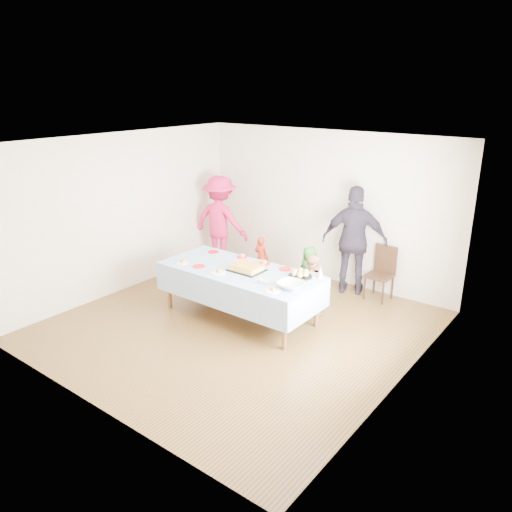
{
  "coord_description": "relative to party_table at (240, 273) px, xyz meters",
  "views": [
    {
      "loc": [
        4.31,
        -5.17,
        3.44
      ],
      "look_at": [
        0.11,
        0.3,
        1.05
      ],
      "focal_mm": 35.0,
      "sensor_mm": 36.0,
      "label": 1
    }
  ],
  "objects": [
    {
      "name": "ground",
      "position": [
        0.17,
        -0.27,
        -0.72
      ],
      "size": [
        5.0,
        5.0,
        0.0
      ],
      "primitive_type": "plane",
      "color": "#4C3215",
      "rests_on": "ground"
    },
    {
      "name": "room_walls",
      "position": [
        0.23,
        -0.26,
        1.05
      ],
      "size": [
        5.04,
        5.04,
        2.72
      ],
      "color": "beige",
      "rests_on": "ground"
    },
    {
      "name": "party_table",
      "position": [
        0.0,
        0.0,
        0.0
      ],
      "size": [
        2.5,
        1.1,
        0.78
      ],
      "color": "brown",
      "rests_on": "ground"
    },
    {
      "name": "birthday_cake",
      "position": [
        0.11,
        0.04,
        0.1
      ],
      "size": [
        0.51,
        0.39,
        0.09
      ],
      "color": "black",
      "rests_on": "party_table"
    },
    {
      "name": "rolls_tray",
      "position": [
        0.89,
        0.31,
        0.1
      ],
      "size": [
        0.35,
        0.35,
        0.11
      ],
      "color": "black",
      "rests_on": "party_table"
    },
    {
      "name": "punch_bowl",
      "position": [
        1.02,
        -0.13,
        0.1
      ],
      "size": [
        0.37,
        0.37,
        0.09
      ],
      "primitive_type": "imported",
      "color": "silver",
      "rests_on": "party_table"
    },
    {
      "name": "party_hat",
      "position": [
        1.13,
        0.46,
        0.14
      ],
      "size": [
        0.1,
        0.1,
        0.17
      ],
      "primitive_type": "cone",
      "color": "silver",
      "rests_on": "party_table"
    },
    {
      "name": "fork_pile",
      "position": [
        0.58,
        -0.22,
        0.09
      ],
      "size": [
        0.24,
        0.18,
        0.07
      ],
      "primitive_type": null,
      "color": "white",
      "rests_on": "party_table"
    },
    {
      "name": "plate_red_far_a",
      "position": [
        -0.86,
        0.37,
        0.06
      ],
      "size": [
        0.18,
        0.18,
        0.01
      ],
      "primitive_type": "cylinder",
      "color": "red",
      "rests_on": "party_table"
    },
    {
      "name": "plate_red_far_b",
      "position": [
        -0.32,
        0.46,
        0.06
      ],
      "size": [
        0.17,
        0.17,
        0.01
      ],
      "primitive_type": "cylinder",
      "color": "red",
      "rests_on": "party_table"
    },
    {
      "name": "plate_red_far_c",
      "position": [
        0.14,
        0.43,
        0.06
      ],
      "size": [
        0.19,
        0.19,
        0.01
      ],
      "primitive_type": "cylinder",
      "color": "red",
      "rests_on": "party_table"
    },
    {
      "name": "plate_red_far_d",
      "position": [
        0.54,
        0.43,
        0.06
      ],
      "size": [
        0.19,
        0.19,
        0.01
      ],
      "primitive_type": "cylinder",
      "color": "red",
      "rests_on": "party_table"
    },
    {
      "name": "plate_red_near",
      "position": [
        -0.58,
        -0.28,
        0.06
      ],
      "size": [
        0.19,
        0.19,
        0.01
      ],
      "primitive_type": "cylinder",
      "color": "red",
      "rests_on": "party_table"
    },
    {
      "name": "plate_white_left",
      "position": [
        -0.89,
        -0.32,
        0.06
      ],
      "size": [
        0.2,
        0.2,
        0.01
      ],
      "primitive_type": "cylinder",
      "color": "white",
      "rests_on": "party_table"
    },
    {
      "name": "plate_white_mid",
      "position": [
        -0.15,
        -0.31,
        0.06
      ],
      "size": [
        0.22,
        0.22,
        0.01
      ],
      "primitive_type": "cylinder",
      "color": "white",
      "rests_on": "party_table"
    },
    {
      "name": "plate_white_right",
      "position": [
        0.87,
        -0.37,
        0.06
      ],
      "size": [
        0.22,
        0.22,
        0.01
      ],
      "primitive_type": "cylinder",
      "color": "white",
      "rests_on": "party_table"
    },
    {
      "name": "dining_chair",
      "position": [
        1.42,
        2.01,
        -0.22
      ],
      "size": [
        0.41,
        0.41,
        0.9
      ],
      "rotation": [
        0.0,
        0.0,
        -0.06
      ],
      "color": "black",
      "rests_on": "ground"
    },
    {
      "name": "toddler_left",
      "position": [
        -0.69,
        1.47,
        -0.32
      ],
      "size": [
        0.31,
        0.21,
        0.82
      ],
      "primitive_type": "imported",
      "rotation": [
        0.0,
        0.0,
        3.19
      ],
      "color": "red",
      "rests_on": "ground"
    },
    {
      "name": "toddler_mid",
      "position": [
        0.41,
        1.35,
        -0.29
      ],
      "size": [
        0.46,
        0.34,
        0.88
      ],
      "primitive_type": "imported",
      "rotation": [
        0.0,
        0.0,
        3.0
      ],
      "color": "#2E7226",
      "rests_on": "ground"
    },
    {
      "name": "toddler_right",
      "position": [
        0.78,
        0.81,
        -0.24
      ],
      "size": [
        0.48,
        0.37,
        0.97
      ],
      "primitive_type": "imported",
      "rotation": [
        0.0,
        0.0,
        3.16
      ],
      "color": "tan",
      "rests_on": "ground"
    },
    {
      "name": "adult_left",
      "position": [
        -1.81,
        1.62,
        0.17
      ],
      "size": [
        1.24,
        0.83,
        1.78
      ],
      "primitive_type": "imported",
      "rotation": [
        0.0,
        0.0,
        3.3
      ],
      "color": "#C41850",
      "rests_on": "ground"
    },
    {
      "name": "adult_right",
      "position": [
        0.92,
        1.93,
        0.21
      ],
      "size": [
        1.18,
        0.8,
        1.87
      ],
      "primitive_type": "imported",
      "rotation": [
        0.0,
        0.0,
        3.49
      ],
      "color": "#2A2431",
      "rests_on": "ground"
    }
  ]
}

